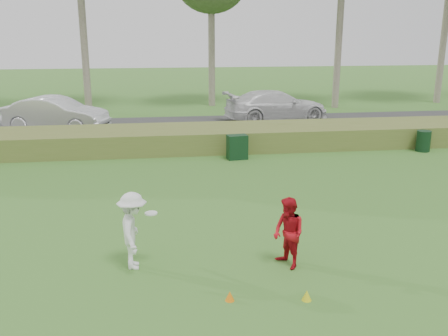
{
  "coord_description": "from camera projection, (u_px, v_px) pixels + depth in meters",
  "views": [
    {
      "loc": [
        -1.82,
        -9.21,
        5.01
      ],
      "look_at": [
        0.0,
        4.0,
        1.3
      ],
      "focal_mm": 40.0,
      "sensor_mm": 36.0,
      "label": 1
    }
  ],
  "objects": [
    {
      "name": "trash_bin",
      "position": [
        423.0,
        141.0,
        21.15
      ],
      "size": [
        0.78,
        0.78,
        0.88
      ],
      "primitive_type": "cylinder",
      "rotation": [
        0.0,
        0.0,
        0.44
      ],
      "color": "black",
      "rests_on": "ground"
    },
    {
      "name": "cone_orange",
      "position": [
        230.0,
        296.0,
        9.53
      ],
      "size": [
        0.18,
        0.18,
        0.2
      ],
      "primitive_type": "cone",
      "color": "orange",
      "rests_on": "ground"
    },
    {
      "name": "reed_strip",
      "position": [
        199.0,
        138.0,
        21.7
      ],
      "size": [
        80.0,
        3.0,
        0.9
      ],
      "primitive_type": "cube",
      "color": "#546628",
      "rests_on": "ground"
    },
    {
      "name": "car_right",
      "position": [
        277.0,
        106.0,
        27.85
      ],
      "size": [
        6.06,
        3.12,
        1.68
      ],
      "primitive_type": "imported",
      "rotation": [
        0.0,
        0.0,
        1.71
      ],
      "color": "silver",
      "rests_on": "park_road"
    },
    {
      "name": "car_mid",
      "position": [
        56.0,
        114.0,
        25.03
      ],
      "size": [
        5.5,
        3.37,
        1.71
      ],
      "primitive_type": "imported",
      "rotation": [
        0.0,
        0.0,
        1.25
      ],
      "color": "silver",
      "rests_on": "park_road"
    },
    {
      "name": "player_red",
      "position": [
        289.0,
        233.0,
        10.73
      ],
      "size": [
        0.83,
        0.93,
        1.57
      ],
      "primitive_type": "imported",
      "rotation": [
        0.0,
        0.0,
        -1.19
      ],
      "color": "#B10F19",
      "rests_on": "ground"
    },
    {
      "name": "park_road",
      "position": [
        191.0,
        126.0,
        26.59
      ],
      "size": [
        80.0,
        6.0,
        0.06
      ],
      "primitive_type": "cube",
      "color": "#2D2D2D",
      "rests_on": "ground"
    },
    {
      "name": "cone_yellow",
      "position": [
        307.0,
        295.0,
        9.54
      ],
      "size": [
        0.19,
        0.19,
        0.21
      ],
      "primitive_type": "cone",
      "color": "yellow",
      "rests_on": "ground"
    },
    {
      "name": "player_white",
      "position": [
        133.0,
        231.0,
        10.68
      ],
      "size": [
        0.86,
        1.11,
        1.7
      ],
      "rotation": [
        0.0,
        0.0,
        1.58
      ],
      "color": "white",
      "rests_on": "ground"
    },
    {
      "name": "utility_cabinet",
      "position": [
        237.0,
        147.0,
        19.86
      ],
      "size": [
        0.84,
        0.59,
        0.98
      ],
      "primitive_type": "cube",
      "rotation": [
        0.0,
        0.0,
        0.14
      ],
      "color": "black",
      "rests_on": "ground"
    },
    {
      "name": "ground",
      "position": [
        250.0,
        279.0,
        10.37
      ],
      "size": [
        120.0,
        120.0,
        0.0
      ],
      "primitive_type": "plane",
      "color": "#326B23",
      "rests_on": "ground"
    }
  ]
}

